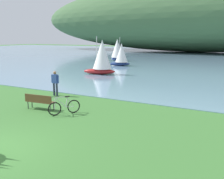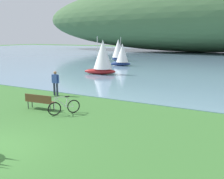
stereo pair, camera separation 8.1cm
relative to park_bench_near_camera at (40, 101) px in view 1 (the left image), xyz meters
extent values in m
cube|color=#6B8EA8|center=(2.43, 44.19, -0.50)|extent=(180.00, 80.00, 0.04)
ellipsoid|color=#42663D|center=(-5.52, 61.85, 8.61)|extent=(93.83, 28.00, 18.18)
cube|color=brown|center=(-0.01, 0.08, -0.07)|extent=(1.84, 0.64, 0.05)
cube|color=brown|center=(0.01, -0.13, 0.15)|extent=(1.80, 0.21, 0.40)
cylinder|color=#2D2D33|center=(-0.78, 0.18, -0.30)|extent=(0.05, 0.05, 0.45)
cylinder|color=#2D2D33|center=(0.74, 0.32, -0.30)|extent=(0.05, 0.05, 0.45)
cylinder|color=#2D2D33|center=(-0.75, -0.16, -0.30)|extent=(0.05, 0.05, 0.45)
cylinder|color=#2D2D33|center=(0.77, -0.02, -0.30)|extent=(0.05, 0.05, 0.45)
torus|color=black|center=(1.50, -0.48, -0.16)|extent=(0.43, 0.65, 0.72)
torus|color=black|center=(2.05, 0.42, -0.16)|extent=(0.43, 0.65, 0.72)
cylinder|color=silver|center=(1.67, -0.19, 0.15)|extent=(0.35, 0.54, 0.61)
cylinder|color=silver|center=(1.70, -0.15, 0.41)|extent=(0.38, 0.58, 0.09)
cylinder|color=silver|center=(1.85, 0.09, 0.12)|extent=(0.10, 0.13, 0.54)
cylinder|color=silver|center=(1.94, 0.24, -0.15)|extent=(0.25, 0.38, 0.05)
cylinder|color=silver|center=(1.96, 0.27, 0.11)|extent=(0.22, 0.33, 0.56)
cylinder|color=silver|center=(1.51, -0.45, 0.14)|extent=(0.08, 0.09, 0.60)
cube|color=black|center=(1.87, 0.13, 0.42)|extent=(0.21, 0.26, 0.05)
cylinder|color=black|center=(1.52, -0.43, 0.48)|extent=(0.27, 0.42, 0.02)
cylinder|color=#282D47|center=(-1.83, 3.27, -0.08)|extent=(0.14, 0.14, 0.88)
cylinder|color=#282D47|center=(-1.59, 3.29, -0.08)|extent=(0.14, 0.14, 0.88)
cube|color=#334CA5|center=(-1.71, 3.28, 0.66)|extent=(0.40, 0.25, 0.60)
sphere|color=#9E7051|center=(-1.71, 3.28, 1.08)|extent=(0.22, 0.22, 0.22)
cylinder|color=#334CA5|center=(-1.97, 3.26, 0.66)|extent=(0.09, 0.09, 0.56)
cylinder|color=#334CA5|center=(-1.45, 3.30, 0.66)|extent=(0.09, 0.09, 0.56)
ellipsoid|color=navy|center=(-10.37, 28.80, -0.19)|extent=(3.43, 1.83, 0.58)
cylinder|color=#B2B2B2|center=(-10.13, 28.72, 1.75)|extent=(0.08, 0.08, 3.30)
cone|color=white|center=(-10.67, 28.88, 1.58)|extent=(2.44, 2.44, 2.97)
ellipsoid|color=#B22323|center=(-4.69, 13.78, -0.18)|extent=(3.53, 2.08, 0.60)
cylinder|color=#B2B2B2|center=(-4.94, 13.69, 1.82)|extent=(0.09, 0.09, 3.40)
cone|color=white|center=(-4.39, 13.89, 1.65)|extent=(2.60, 2.60, 3.06)
ellipsoid|color=navy|center=(-6.78, 22.34, -0.23)|extent=(2.89, 2.05, 0.50)
cylinder|color=#B2B2B2|center=(-6.98, 22.23, 1.44)|extent=(0.07, 0.07, 2.85)
cone|color=white|center=(-6.55, 22.46, 1.30)|extent=(2.29, 2.29, 2.56)
camera|label=1|loc=(10.80, -10.90, 3.54)|focal=43.71mm
camera|label=2|loc=(10.87, -10.86, 3.54)|focal=43.71mm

